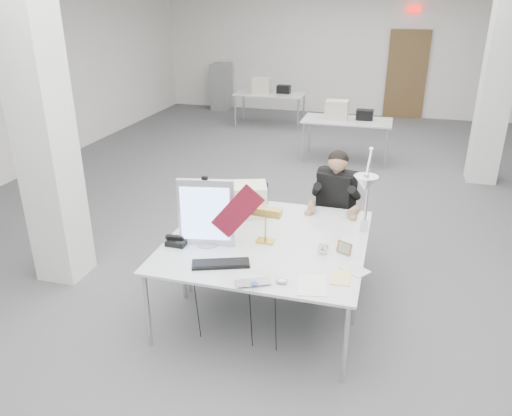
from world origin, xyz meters
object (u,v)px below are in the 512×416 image
(monitor, at_px, (206,213))
(laptop, at_px, (254,286))
(office_chair, at_px, (334,222))
(desk_phone, at_px, (177,242))
(desk_main, at_px, (254,263))
(seated_person, at_px, (336,190))
(bankers_lamp, at_px, (265,226))
(beige_monitor, at_px, (249,200))
(architect_lamp, at_px, (366,191))

(monitor, height_order, laptop, monitor)
(office_chair, height_order, desk_phone, office_chair)
(desk_main, height_order, monitor, monitor)
(seated_person, distance_m, bankers_lamp, 1.22)
(seated_person, bearing_deg, monitor, -111.17)
(monitor, xyz_separation_m, desk_phone, (-0.26, -0.07, -0.29))
(desk_phone, bearing_deg, bankers_lamp, 20.39)
(bankers_lamp, relative_size, beige_monitor, 0.91)
(monitor, xyz_separation_m, beige_monitor, (0.18, 0.75, -0.15))
(desk_main, relative_size, architect_lamp, 1.82)
(bankers_lamp, bearing_deg, desk_phone, -155.77)
(desk_main, xyz_separation_m, bankers_lamp, (-0.00, 0.39, 0.17))
(monitor, bearing_deg, desk_phone, -175.10)
(office_chair, bearing_deg, laptop, -85.14)
(monitor, distance_m, desk_phone, 0.40)
(laptop, bearing_deg, office_chair, 51.67)
(office_chair, distance_m, seated_person, 0.40)
(monitor, height_order, beige_monitor, monitor)
(seated_person, bearing_deg, laptop, -85.43)
(desk_main, xyz_separation_m, laptop, (0.11, -0.38, 0.02))
(beige_monitor, bearing_deg, architect_lamp, -33.46)
(architect_lamp, bearing_deg, desk_phone, -146.59)
(laptop, distance_m, architect_lamp, 1.36)
(seated_person, bearing_deg, beige_monitor, -129.69)
(beige_monitor, bearing_deg, monitor, -122.30)
(monitor, xyz_separation_m, architect_lamp, (1.35, 0.45, 0.18))
(seated_person, relative_size, laptop, 3.00)
(monitor, bearing_deg, beige_monitor, 65.76)
(seated_person, height_order, beige_monitor, seated_person)
(monitor, height_order, bankers_lamp, monitor)
(desk_main, height_order, seated_person, seated_person)
(bankers_lamp, xyz_separation_m, architect_lamp, (0.85, 0.26, 0.34))
(laptop, bearing_deg, beige_monitor, 80.87)
(seated_person, height_order, desk_phone, seated_person)
(desk_phone, xyz_separation_m, architect_lamp, (1.61, 0.52, 0.47))
(laptop, relative_size, bankers_lamp, 0.89)
(office_chair, height_order, monitor, monitor)
(desk_main, height_order, office_chair, office_chair)
(desk_main, bearing_deg, monitor, 158.17)
(seated_person, xyz_separation_m, desk_phone, (-1.26, -1.38, -0.12))
(office_chair, bearing_deg, bankers_lamp, -97.01)
(monitor, xyz_separation_m, laptop, (0.61, -0.58, -0.30))
(monitor, distance_m, laptop, 0.89)
(office_chair, xyz_separation_m, monitor, (-1.00, -1.35, 0.56))
(laptop, bearing_deg, monitor, 109.21)
(bankers_lamp, bearing_deg, laptop, -76.60)
(seated_person, height_order, monitor, monitor)
(office_chair, distance_m, bankers_lamp, 1.33)
(seated_person, distance_m, beige_monitor, 0.99)
(seated_person, relative_size, architect_lamp, 0.85)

